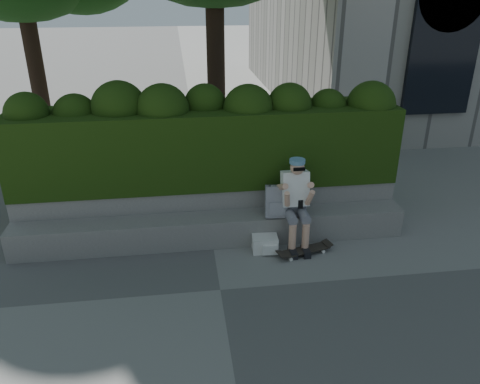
{
  "coord_description": "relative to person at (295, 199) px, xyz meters",
  "views": [
    {
      "loc": [
        -0.43,
        -5.09,
        3.73
      ],
      "look_at": [
        0.4,
        1.0,
        0.95
      ],
      "focal_mm": 35.0,
      "sensor_mm": 36.0,
      "label": 1
    }
  ],
  "objects": [
    {
      "name": "ground",
      "position": [
        -1.25,
        -1.07,
        -0.75
      ],
      "size": [
        80.0,
        80.0,
        0.0
      ],
      "primitive_type": "plane",
      "color": "slate",
      "rests_on": "ground"
    },
    {
      "name": "bench_ledge",
      "position": [
        -1.25,
        0.18,
        -0.53
      ],
      "size": [
        6.0,
        0.45,
        0.45
      ],
      "primitive_type": "cube",
      "color": "gray",
      "rests_on": "ground"
    },
    {
      "name": "planter_wall",
      "position": [
        -1.25,
        0.66,
        -0.38
      ],
      "size": [
        6.0,
        0.5,
        0.75
      ],
      "primitive_type": "cube",
      "color": "gray",
      "rests_on": "ground"
    },
    {
      "name": "hedge",
      "position": [
        -1.25,
        0.88,
        0.6
      ],
      "size": [
        6.0,
        1.0,
        1.2
      ],
      "primitive_type": "cube",
      "color": "black",
      "rests_on": "planter_wall"
    },
    {
      "name": "person",
      "position": [
        0.0,
        0.0,
        0.0
      ],
      "size": [
        0.4,
        0.76,
        1.38
      ],
      "color": "slate",
      "rests_on": "ground"
    },
    {
      "name": "skateboard",
      "position": [
        0.09,
        -0.36,
        -0.68
      ],
      "size": [
        0.81,
        0.4,
        0.08
      ],
      "rotation": [
        0.0,
        0.0,
        0.27
      ],
      "color": "black",
      "rests_on": "ground"
    },
    {
      "name": "backpack_plaid",
      "position": [
        -0.28,
        0.08,
        -0.06
      ],
      "size": [
        0.35,
        0.22,
        0.48
      ],
      "primitive_type": "cube",
      "rotation": [
        0.0,
        0.0,
        -0.13
      ],
      "color": "#A2A2A7",
      "rests_on": "bench_ledge"
    },
    {
      "name": "backpack_ground",
      "position": [
        -0.48,
        -0.18,
        -0.63
      ],
      "size": [
        0.39,
        0.29,
        0.24
      ],
      "primitive_type": "cube",
      "rotation": [
        0.0,
        0.0,
        -0.06
      ],
      "color": "silver",
      "rests_on": "ground"
    }
  ]
}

